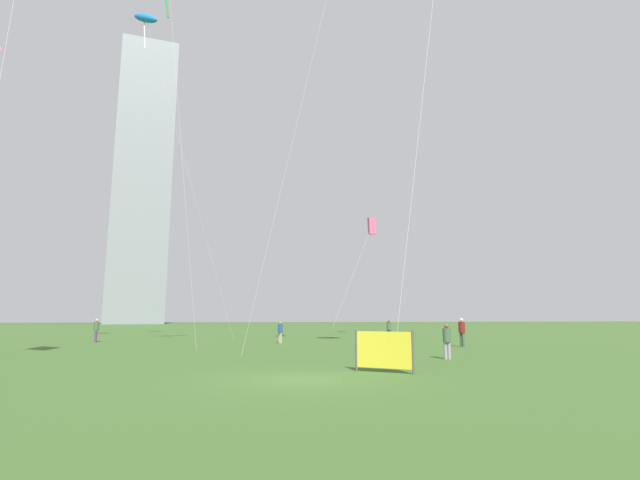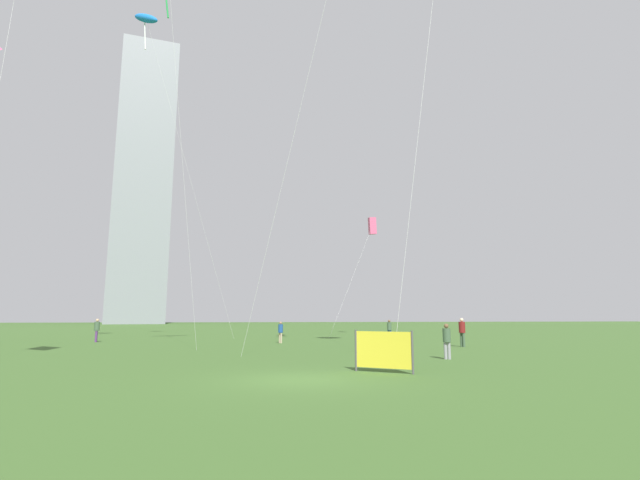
# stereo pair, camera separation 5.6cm
# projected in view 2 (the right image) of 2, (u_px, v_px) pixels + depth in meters

# --- Properties ---
(ground) EXTENTS (280.00, 280.00, 0.00)m
(ground) POSITION_uv_depth(u_px,v_px,m) (300.00, 380.00, 14.59)
(ground) COLOR #3D6028
(person_standing_0) EXTENTS (0.41, 0.41, 1.86)m
(person_standing_0) POSITION_uv_depth(u_px,v_px,m) (462.00, 330.00, 30.38)
(person_standing_0) COLOR #3F593F
(person_standing_0) RESTS_ON ground
(person_standing_2) EXTENTS (0.36, 0.36, 1.63)m
(person_standing_2) POSITION_uv_depth(u_px,v_px,m) (447.00, 339.00, 21.68)
(person_standing_2) COLOR gray
(person_standing_2) RESTS_ON ground
(person_standing_3) EXTENTS (0.35, 0.35, 1.58)m
(person_standing_3) POSITION_uv_depth(u_px,v_px,m) (281.00, 331.00, 34.61)
(person_standing_3) COLOR tan
(person_standing_3) RESTS_ON ground
(person_standing_4) EXTENTS (0.37, 0.37, 1.67)m
(person_standing_4) POSITION_uv_depth(u_px,v_px,m) (389.00, 328.00, 39.16)
(person_standing_4) COLOR #1E478C
(person_standing_4) RESTS_ON ground
(person_standing_5) EXTENTS (0.39, 0.39, 1.78)m
(person_standing_5) POSITION_uv_depth(u_px,v_px,m) (97.00, 329.00, 35.84)
(person_standing_5) COLOR #593372
(person_standing_5) RESTS_ON ground
(kite_flying_3) EXTENTS (9.37, 5.12, 27.91)m
(kite_flying_3) POSITION_uv_depth(u_px,v_px,m) (146.00, 19.00, 39.74)
(kite_flying_3) COLOR silver
(kite_flying_3) RESTS_ON ground
(kite_flying_5) EXTENTS (5.95, 4.88, 12.53)m
(kite_flying_5) POSITION_uv_depth(u_px,v_px,m) (372.00, 226.00, 49.98)
(kite_flying_5) COLOR silver
(kite_flying_5) RESTS_ON ground
(distant_highrise_0) EXTENTS (18.85, 28.18, 75.78)m
(distant_highrise_0) POSITION_uv_depth(u_px,v_px,m) (145.00, 187.00, 130.93)
(distant_highrise_0) COLOR gray
(distant_highrise_0) RESTS_ON ground
(event_banner) EXTENTS (1.79, 1.34, 1.48)m
(event_banner) POSITION_uv_depth(u_px,v_px,m) (383.00, 350.00, 16.61)
(event_banner) COLOR #4C4C4C
(event_banner) RESTS_ON ground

